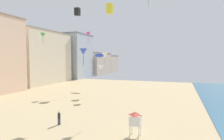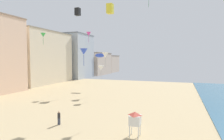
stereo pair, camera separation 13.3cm
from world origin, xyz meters
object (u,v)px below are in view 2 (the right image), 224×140
lifeguard_stand (135,119)px  kite_magenta_delta (89,34)px  kite_yellow_box (110,9)px  kite_green_delta_2 (43,35)px  kite_white_delta (105,55)px  kite_blue_parafoil (100,55)px  kite_black_box (78,12)px  kite_flyer (59,117)px  kite_white_delta_2 (101,68)px  kite_blue_delta (84,52)px

lifeguard_stand → kite_magenta_delta: bearing=130.0°
kite_yellow_box → kite_green_delta_2: bearing=-168.1°
kite_white_delta → kite_blue_parafoil: 7.52m
kite_black_box → kite_flyer: bearing=-69.3°
kite_white_delta_2 → kite_green_delta_2: bearing=-134.3°
kite_magenta_delta → kite_blue_parafoil: 7.02m
kite_yellow_box → kite_white_delta: kite_yellow_box is taller
kite_yellow_box → kite_magenta_delta: kite_yellow_box is taller
kite_blue_delta → kite_green_delta_2: bearing=-100.5°
kite_black_box → lifeguard_stand: bearing=-44.4°
kite_white_delta → kite_white_delta_2: (1.40, -5.82, -2.68)m
lifeguard_stand → kite_green_delta_2: bearing=158.9°
kite_blue_delta → kite_black_box: bearing=-73.2°
kite_flyer → kite_yellow_box: size_ratio=1.05×
kite_blue_parafoil → kite_white_delta: bearing=-56.8°
kite_blue_delta → kite_green_delta_2: kite_green_delta_2 is taller
kite_white_delta → kite_blue_parafoil: (-4.12, 6.30, 0.04)m
lifeguard_stand → kite_flyer: bearing=-177.9°
kite_blue_delta → kite_black_box: size_ratio=2.71×
kite_black_box → kite_green_delta_2: (-3.64, -5.61, -4.96)m
kite_blue_delta → kite_green_delta_2: size_ratio=1.97×
kite_flyer → kite_magenta_delta: bearing=-125.8°
kite_white_delta → kite_white_delta_2: 6.56m
kite_yellow_box → kite_white_delta_2: size_ratio=0.55×
kite_green_delta_2 → kite_flyer: bearing=-43.2°
kite_white_delta_2 → kite_blue_parafoil: bearing=114.5°
kite_black_box → kite_white_delta_2: (3.95, 2.15, -10.89)m
kite_yellow_box → kite_white_delta: size_ratio=0.47×
lifeguard_stand → kite_magenta_delta: size_ratio=1.00×
lifeguard_stand → kite_white_delta: bearing=122.9°
kite_white_delta → kite_magenta_delta: (-5.06, 1.66, 5.23)m
kite_flyer → kite_white_delta: size_ratio=0.49×
kite_yellow_box → kite_flyer: bearing=-103.5°
kite_flyer → kite_magenta_delta: 28.08m
kite_white_delta → kite_green_delta_2: size_ratio=1.71×
kite_yellow_box → kite_white_delta: 14.38m
kite_yellow_box → kite_blue_parafoil: bearing=118.3°
kite_black_box → kite_white_delta_2: size_ratio=0.50×
kite_black_box → kite_magenta_delta: 10.39m
kite_yellow_box → kite_green_delta_2: kite_yellow_box is taller
kite_blue_parafoil → kite_green_delta_2: bearing=-96.0°
kite_flyer → kite_blue_parafoil: 30.10m
lifeguard_stand → kite_blue_parafoil: bearing=124.0°
kite_blue_delta → kite_white_delta: size_ratio=1.15×
kite_flyer → kite_green_delta_2: bearing=-97.2°
kite_yellow_box → kite_black_box: size_ratio=1.10×
kite_blue_delta → kite_yellow_box: (9.46, -8.54, 6.61)m
kite_magenta_delta → kite_blue_parafoil: size_ratio=0.96×
kite_white_delta → kite_green_delta_2: bearing=-114.5°
lifeguard_stand → kite_white_delta: (-12.12, 22.31, 6.94)m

